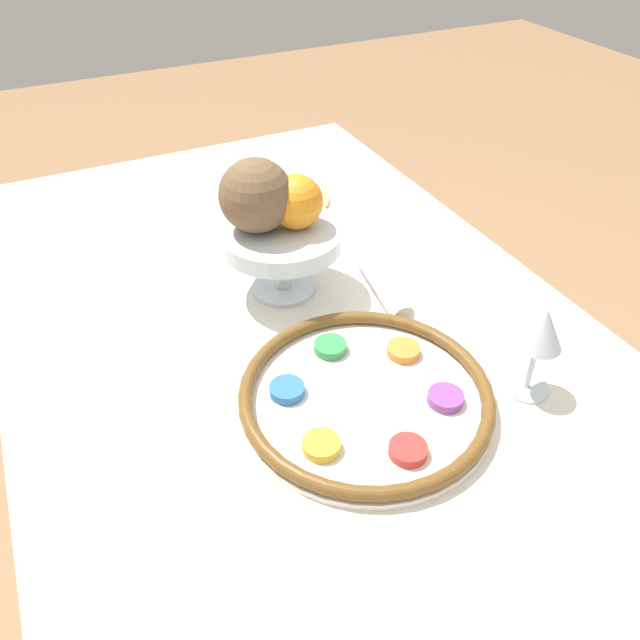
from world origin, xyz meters
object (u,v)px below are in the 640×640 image
object	(u,v)px
seder_plate	(366,395)
napkin_roll	(383,285)
orange_fruit	(296,202)
wine_glass	(542,332)
coconut	(256,196)
bread_plate	(287,199)
fruit_stand	(282,242)

from	to	relation	value
seder_plate	napkin_roll	bearing A→B (deg)	-35.69
orange_fruit	napkin_roll	xyz separation A→B (m)	(-0.09, -0.12, -0.15)
wine_glass	napkin_roll	xyz separation A→B (m)	(0.29, 0.07, -0.09)
seder_plate	napkin_roll	world-z (taller)	napkin_roll
orange_fruit	coconut	distance (m)	0.06
coconut	bread_plate	distance (m)	0.37
fruit_stand	orange_fruit	bearing A→B (deg)	-94.64
napkin_roll	fruit_stand	bearing A→B (deg)	59.16
wine_glass	fruit_stand	bearing A→B (deg)	30.22
bread_plate	napkin_roll	world-z (taller)	napkin_roll
fruit_stand	napkin_roll	xyz separation A→B (m)	(-0.09, -0.15, -0.08)
seder_plate	bread_plate	world-z (taller)	seder_plate
seder_plate	bread_plate	size ratio (longest dim) A/B	1.94
fruit_stand	coconut	xyz separation A→B (m)	(0.02, 0.03, 0.08)
wine_glass	coconut	world-z (taller)	coconut
coconut	bread_plate	size ratio (longest dim) A/B	0.65
seder_plate	wine_glass	xyz separation A→B (m)	(-0.08, -0.22, 0.09)
fruit_stand	bread_plate	size ratio (longest dim) A/B	1.11
wine_glass	coconut	xyz separation A→B (m)	(0.40, 0.25, 0.08)
orange_fruit	coconut	bearing A→B (deg)	71.22
coconut	bread_plate	bearing A→B (deg)	-31.04
fruit_stand	orange_fruit	distance (m)	0.07
napkin_roll	bread_plate	bearing A→B (deg)	2.30
seder_plate	fruit_stand	size ratio (longest dim) A/B	1.74
coconut	fruit_stand	bearing A→B (deg)	-118.96
fruit_stand	coconut	bearing A→B (deg)	61.04
wine_glass	seder_plate	bearing A→B (deg)	71.21
seder_plate	napkin_roll	xyz separation A→B (m)	(0.21, -0.15, 0.00)
fruit_stand	bread_plate	xyz separation A→B (m)	(0.29, -0.13, -0.09)
wine_glass	bread_plate	xyz separation A→B (m)	(0.67, 0.09, -0.10)
seder_plate	coconut	world-z (taller)	coconut
bread_plate	orange_fruit	bearing A→B (deg)	160.25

